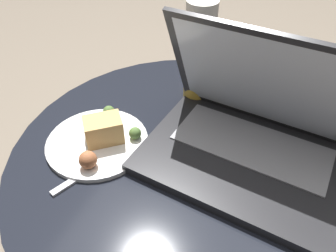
{
  "coord_description": "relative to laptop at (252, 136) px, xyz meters",
  "views": [
    {
      "loc": [
        0.13,
        -0.42,
        0.94
      ],
      "look_at": [
        -0.05,
        -0.02,
        0.56
      ],
      "focal_mm": 35.0,
      "sensor_mm": 36.0,
      "label": 1
    }
  ],
  "objects": [
    {
      "name": "table",
      "position": [
        -0.09,
        -0.03,
        -0.17
      ],
      "size": [
        0.7,
        0.7,
        0.49
      ],
      "color": "#9E9EA3",
      "rests_on": "ground_plane"
    },
    {
      "name": "laptop",
      "position": [
        0.0,
        0.0,
        0.0
      ],
      "size": [
        0.39,
        0.29,
        0.25
      ],
      "color": "#232326",
      "rests_on": "table"
    },
    {
      "name": "beer_glass",
      "position": [
        -0.15,
        0.13,
        0.06
      ],
      "size": [
        0.06,
        0.06,
        0.23
      ],
      "color": "gold",
      "rests_on": "table"
    },
    {
      "name": "snack_plate",
      "position": [
        -0.27,
        -0.09,
        -0.04
      ],
      "size": [
        0.2,
        0.2,
        0.06
      ],
      "color": "white",
      "rests_on": "table"
    },
    {
      "name": "fork",
      "position": [
        -0.24,
        -0.14,
        -0.05
      ],
      "size": [
        0.08,
        0.16,
        0.01
      ],
      "color": "silver",
      "rests_on": "table"
    }
  ]
}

